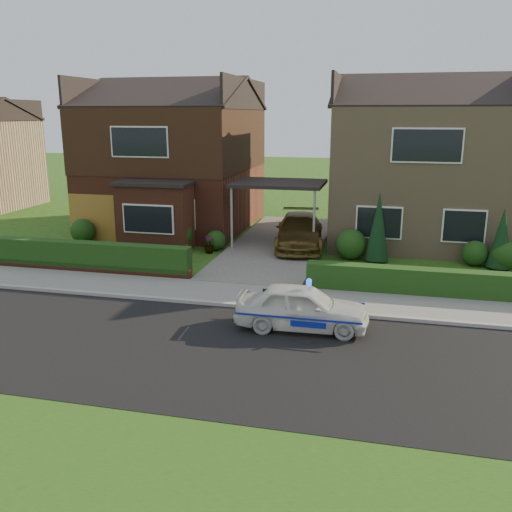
% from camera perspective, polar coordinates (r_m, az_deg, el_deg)
% --- Properties ---
extents(ground, '(120.00, 120.00, 0.00)m').
position_cam_1_polar(ground, '(13.48, -6.67, -9.66)').
color(ground, '#1D4C14').
rests_on(ground, ground).
extents(road, '(60.00, 6.00, 0.02)m').
position_cam_1_polar(road, '(13.48, -6.67, -9.66)').
color(road, black).
rests_on(road, ground).
extents(kerb, '(60.00, 0.16, 0.12)m').
position_cam_1_polar(kerb, '(16.14, -3.01, -5.15)').
color(kerb, '#9E9993').
rests_on(kerb, ground).
extents(sidewalk, '(60.00, 2.00, 0.10)m').
position_cam_1_polar(sidewalk, '(17.10, -2.03, -4.02)').
color(sidewalk, slate).
rests_on(sidewalk, ground).
extents(grass_verge, '(60.00, 4.00, 0.01)m').
position_cam_1_polar(grass_verge, '(9.57, -17.56, -21.47)').
color(grass_verge, '#1D4C14').
rests_on(grass_verge, ground).
extents(driveway, '(3.80, 12.00, 0.12)m').
position_cam_1_polar(driveway, '(23.56, 2.37, 1.27)').
color(driveway, '#666059').
rests_on(driveway, ground).
extents(house_left, '(7.50, 9.53, 7.25)m').
position_cam_1_polar(house_left, '(27.39, -8.54, 10.96)').
color(house_left, brown).
rests_on(house_left, ground).
extents(house_right, '(7.50, 8.06, 7.25)m').
position_cam_1_polar(house_right, '(25.62, 16.82, 9.91)').
color(house_right, tan).
rests_on(house_right, ground).
extents(carport_link, '(3.80, 3.00, 2.77)m').
position_cam_1_polar(carport_link, '(23.05, 2.41, 7.53)').
color(carport_link, black).
rests_on(carport_link, ground).
extents(garage_door, '(2.20, 0.10, 2.10)m').
position_cam_1_polar(garage_door, '(25.27, -16.82, 3.86)').
color(garage_door, olive).
rests_on(garage_door, ground).
extents(dwarf_wall, '(7.70, 0.25, 0.36)m').
position_cam_1_polar(dwarf_wall, '(20.33, -17.10, -1.23)').
color(dwarf_wall, brown).
rests_on(dwarf_wall, ground).
extents(hedge_left, '(7.50, 0.55, 0.90)m').
position_cam_1_polar(hedge_left, '(20.50, -16.86, -1.60)').
color(hedge_left, '#173C13').
rests_on(hedge_left, ground).
extents(hedge_right, '(7.50, 0.55, 0.80)m').
position_cam_1_polar(hedge_right, '(17.81, 17.45, -4.10)').
color(hedge_right, '#173C13').
rests_on(hedge_right, ground).
extents(shrub_left_far, '(1.08, 1.08, 1.08)m').
position_cam_1_polar(shrub_left_far, '(25.10, -17.75, 2.53)').
color(shrub_left_far, '#173C13').
rests_on(shrub_left_far, ground).
extents(shrub_left_mid, '(1.32, 1.32, 1.32)m').
position_cam_1_polar(shrub_left_mid, '(22.93, -8.31, 2.28)').
color(shrub_left_mid, '#173C13').
rests_on(shrub_left_mid, ground).
extents(shrub_left_near, '(0.84, 0.84, 0.84)m').
position_cam_1_polar(shrub_left_near, '(22.73, -4.25, 1.67)').
color(shrub_left_near, '#173C13').
rests_on(shrub_left_near, ground).
extents(shrub_right_near, '(1.20, 1.20, 1.20)m').
position_cam_1_polar(shrub_right_near, '(21.52, 9.96, 1.23)').
color(shrub_right_near, '#173C13').
rests_on(shrub_right_near, ground).
extents(shrub_right_mid, '(0.96, 0.96, 0.96)m').
position_cam_1_polar(shrub_right_mid, '(21.90, 22.06, 0.27)').
color(shrub_right_mid, '#173C13').
rests_on(shrub_right_mid, ground).
extents(shrub_right_far, '(1.08, 1.08, 1.08)m').
position_cam_1_polar(shrub_right_far, '(21.78, 24.78, 0.07)').
color(shrub_right_far, '#173C13').
rests_on(shrub_right_far, ground).
extents(conifer_a, '(0.90, 0.90, 2.60)m').
position_cam_1_polar(conifer_a, '(21.14, 12.72, 2.79)').
color(conifer_a, black).
rests_on(conifer_a, ground).
extents(conifer_b, '(0.90, 0.90, 2.20)m').
position_cam_1_polar(conifer_b, '(21.62, 24.42, 1.54)').
color(conifer_b, black).
rests_on(conifer_b, ground).
extents(police_car, '(3.23, 3.57, 1.36)m').
position_cam_1_polar(police_car, '(14.39, 4.84, -5.42)').
color(police_car, silver).
rests_on(police_car, ground).
extents(driveway_car, '(2.48, 4.87, 1.35)m').
position_cam_1_polar(driveway_car, '(22.71, 4.60, 2.63)').
color(driveway_car, brown).
rests_on(driveway_car, driveway).
extents(potted_plant_a, '(0.46, 0.37, 0.77)m').
position_cam_1_polar(potted_plant_a, '(22.58, -23.30, 0.31)').
color(potted_plant_a, gray).
rests_on(potted_plant_a, ground).
extents(potted_plant_b, '(0.49, 0.46, 0.70)m').
position_cam_1_polar(potted_plant_b, '(20.96, -7.58, 0.26)').
color(potted_plant_b, gray).
rests_on(potted_plant_b, ground).
extents(potted_plant_c, '(0.50, 0.50, 0.70)m').
position_cam_1_polar(potted_plant_c, '(22.22, -4.95, 1.17)').
color(potted_plant_c, gray).
rests_on(potted_plant_c, ground).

